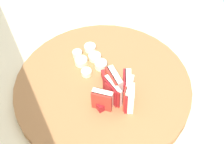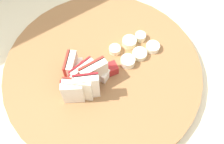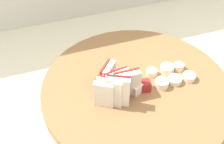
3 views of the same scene
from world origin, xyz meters
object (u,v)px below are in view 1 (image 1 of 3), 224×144
at_px(cutting_board, 103,87).
at_px(apple_dice_pile, 106,88).
at_px(apple_wedge_fan, 119,92).
at_px(banana_slice_rows, 89,59).

bearing_deg(cutting_board, apple_dice_pile, 175.71).
xyz_separation_m(apple_wedge_fan, apple_dice_pile, (0.03, 0.01, -0.02)).
xyz_separation_m(cutting_board, apple_dice_pile, (-0.02, 0.00, 0.02)).
bearing_deg(banana_slice_rows, apple_dice_pile, 178.39).
height_order(apple_dice_pile, banana_slice_rows, apple_dice_pile).
bearing_deg(banana_slice_rows, apple_wedge_fan, -175.04).
distance_m(apple_wedge_fan, banana_slice_rows, 0.13).
distance_m(cutting_board, apple_wedge_fan, 0.07).
distance_m(cutting_board, banana_slice_rows, 0.08).
relative_size(cutting_board, banana_slice_rows, 4.22).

